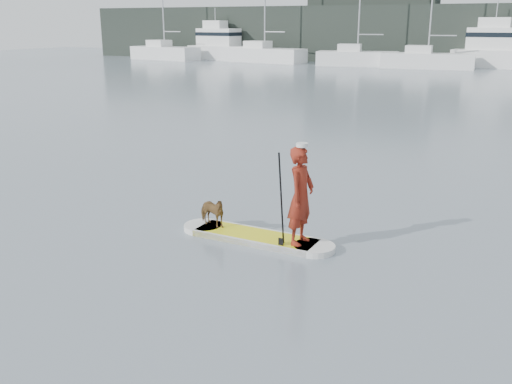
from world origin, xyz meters
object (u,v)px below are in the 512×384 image
at_px(paddler, 301,196).
at_px(motor_yacht_a, 505,49).
at_px(motor_yacht_b, 222,45).
at_px(sailboat_a, 164,52).
at_px(dog, 211,212).
at_px(sailboat_b, 264,53).
at_px(paddleboard, 256,237).
at_px(sailboat_c, 357,57).
at_px(sailboat_d, 427,59).

height_order(paddler, motor_yacht_a, motor_yacht_a).
bearing_deg(motor_yacht_b, sailboat_a, -148.09).
height_order(dog, motor_yacht_a, motor_yacht_a).
distance_m(paddler, sailboat_b, 54.10).
bearing_deg(dog, motor_yacht_a, 12.13).
bearing_deg(sailboat_a, sailboat_b, 13.28).
height_order(sailboat_b, motor_yacht_a, sailboat_b).
xyz_separation_m(paddleboard, motor_yacht_b, (-28.19, 50.96, 1.59)).
distance_m(dog, sailboat_c, 48.85).
distance_m(paddler, motor_yacht_a, 51.10).
bearing_deg(motor_yacht_b, dog, -52.74).
height_order(motor_yacht_a, motor_yacht_b, motor_yacht_a).
distance_m(dog, sailboat_a, 58.73).
height_order(dog, sailboat_b, sailboat_b).
distance_m(sailboat_a, motor_yacht_a, 36.94).
height_order(sailboat_c, motor_yacht_b, sailboat_c).
distance_m(paddler, dog, 2.08).
bearing_deg(dog, motor_yacht_b, 44.00).
distance_m(paddleboard, motor_yacht_a, 51.11).
distance_m(paddler, sailboat_d, 47.71).
relative_size(sailboat_b, motor_yacht_b, 1.50).
bearing_deg(dog, sailboat_d, 19.80).
xyz_separation_m(sailboat_d, motor_yacht_b, (-23.94, 3.57, 0.75)).
relative_size(paddleboard, motor_yacht_b, 0.36).
bearing_deg(paddleboard, sailboat_c, 105.75).
xyz_separation_m(paddler, motor_yacht_b, (-29.14, 51.00, 0.59)).
distance_m(paddleboard, dog, 1.10).
height_order(sailboat_a, motor_yacht_b, sailboat_a).
xyz_separation_m(dog, sailboat_c, (-10.14, 47.78, 0.41)).
distance_m(sailboat_c, motor_yacht_b, 17.32).
distance_m(sailboat_c, sailboat_d, 6.95).
distance_m(sailboat_a, motor_yacht_b, 6.87).
relative_size(dog, motor_yacht_a, 0.07).
relative_size(paddleboard, sailboat_b, 0.24).
bearing_deg(dog, paddleboard, -76.68).
distance_m(sailboat_a, sailboat_d, 30.26).
bearing_deg(sailboat_a, sailboat_c, 8.98).
bearing_deg(motor_yacht_a, sailboat_d, -144.97).
bearing_deg(paddler, sailboat_d, 10.43).
distance_m(paddleboard, sailboat_b, 53.68).
distance_m(paddler, sailboat_c, 49.39).
bearing_deg(motor_yacht_b, paddler, -51.07).
bearing_deg(paddleboard, sailboat_b, 116.68).
bearing_deg(sailboat_a, dog, -45.10).
relative_size(paddleboard, dog, 4.39).
bearing_deg(sailboat_c, sailboat_a, 169.85).
bearing_deg(sailboat_d, sailboat_a, 174.44).
bearing_deg(paddler, sailboat_c, 18.39).
xyz_separation_m(sailboat_c, motor_yacht_a, (13.52, 3.20, 0.89)).
bearing_deg(sailboat_c, paddleboard, -85.81).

